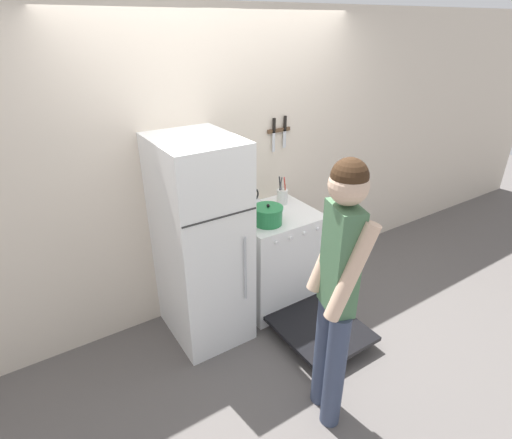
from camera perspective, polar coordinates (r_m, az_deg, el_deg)
The scene contains 9 objects.
ground_plane at distance 4.06m, azimuth -3.79°, elevation -10.04°, with size 14.00×14.00×0.00m, color #5B5654.
wall_back at distance 3.49m, azimuth -4.66°, elevation 7.33°, with size 10.00×0.06×2.55m.
refrigerator at distance 3.18m, azimuth -7.85°, elevation -3.37°, with size 0.58×0.73×1.69m.
stove_range at distance 3.69m, azimuth 2.88°, elevation -5.73°, with size 0.72×1.38×0.91m.
dutch_oven_pot at distance 3.28m, azimuth 1.72°, elevation 0.62°, with size 0.29×0.25×0.18m.
tea_kettle at distance 3.49m, azimuth -0.52°, elevation 2.11°, with size 0.22×0.17×0.23m.
utensil_jar at distance 3.66m, azimuth 3.76°, elevation 3.38°, with size 0.10×0.10×0.27m.
person at distance 2.39m, azimuth 11.56°, elevation -9.40°, with size 0.37×0.43×1.81m.
wall_knife_strip at distance 3.66m, azimuth 3.33°, elevation 12.70°, with size 0.24×0.03×0.31m.
Camera 1 is at (-1.55, -2.88, 2.41)m, focal length 28.00 mm.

